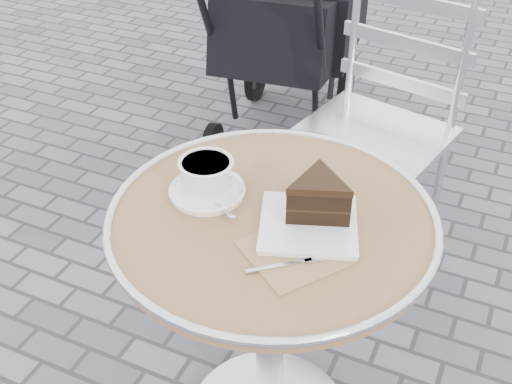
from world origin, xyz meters
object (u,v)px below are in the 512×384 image
at_px(cafe_table, 271,272).
at_px(cappuccino_set, 207,180).
at_px(bistro_chair, 388,97).
at_px(baby_stroller, 290,27).
at_px(cake_plate_set, 316,204).

bearing_deg(cafe_table, cappuccino_set, 175.92).
height_order(bistro_chair, baby_stroller, baby_stroller).
relative_size(cafe_table, cake_plate_set, 2.21).
xyz_separation_m(cake_plate_set, baby_stroller, (-0.66, 1.50, -0.27)).
bearing_deg(cake_plate_set, cappuccino_set, 161.09).
distance_m(cafe_table, baby_stroller, 1.62).
distance_m(cake_plate_set, bistro_chair, 0.86).
bearing_deg(cake_plate_set, cafe_table, 169.34).
height_order(cappuccino_set, bistro_chair, bistro_chair).
xyz_separation_m(cafe_table, cake_plate_set, (0.09, 0.01, 0.21)).
distance_m(cake_plate_set, baby_stroller, 1.66).
height_order(cafe_table, cake_plate_set, cake_plate_set).
distance_m(cappuccino_set, cake_plate_set, 0.25).
relative_size(cafe_table, bistro_chair, 0.74).
bearing_deg(cappuccino_set, bistro_chair, 76.87).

